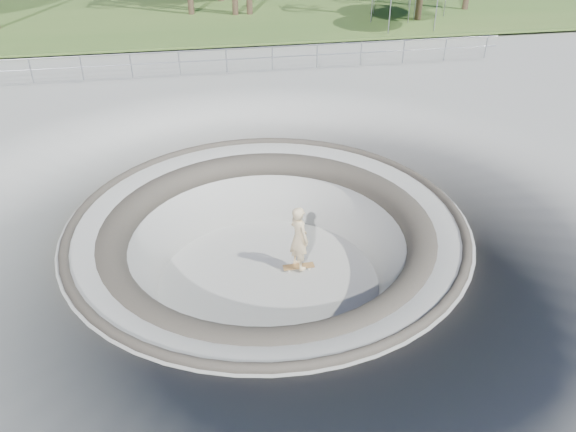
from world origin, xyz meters
name	(u,v)px	position (x,y,z in m)	size (l,w,h in m)	color
ground	(267,221)	(0.00, 0.00, 0.00)	(180.00, 180.00, 0.00)	gray
skate_bowl	(269,277)	(0.00, 0.00, -1.83)	(14.00, 14.00, 4.10)	gray
distant_hills	(230,13)	(3.78, 57.17, -7.02)	(103.20, 45.00, 28.60)	olive
safety_railing	(226,60)	(0.00, 12.00, 0.69)	(25.00, 0.06, 1.03)	gray
skateboard	(299,266)	(0.91, 0.33, -1.83)	(0.89, 0.25, 0.09)	olive
skater	(299,238)	(0.91, 0.33, -0.84)	(0.70, 0.46, 1.93)	beige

